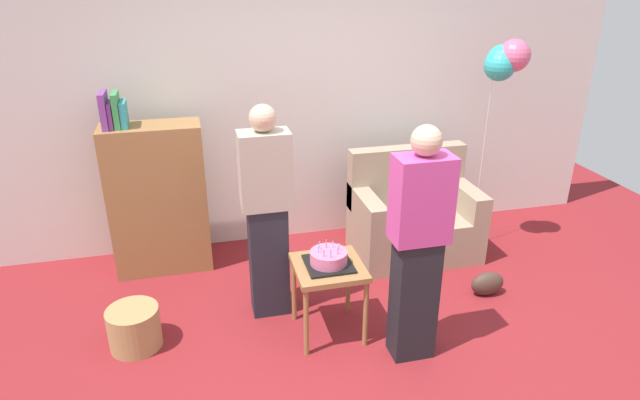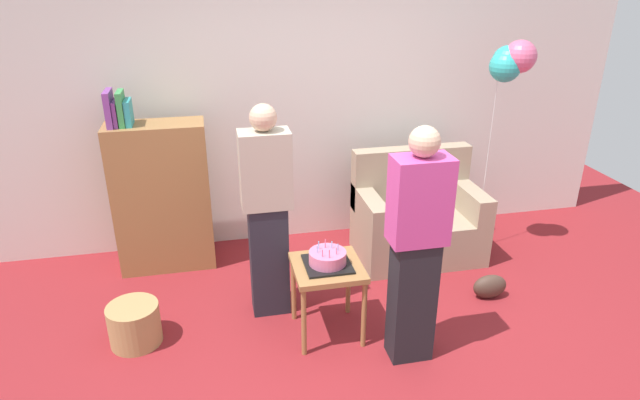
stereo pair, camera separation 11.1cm
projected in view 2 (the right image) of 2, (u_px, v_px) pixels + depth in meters
name	position (u px, v px, depth m)	size (l,w,h in m)	color
ground_plane	(370.00, 363.00, 3.68)	(8.00, 8.00, 0.00)	maroon
wall_back	(311.00, 99.00, 4.98)	(6.00, 0.10, 2.70)	silver
couch	(416.00, 219.00, 4.96)	(1.10, 0.70, 0.96)	gray
bookshelf	(162.00, 195.00, 4.63)	(0.80, 0.36, 1.58)	olive
side_table	(327.00, 275.00, 3.80)	(0.48, 0.48, 0.56)	olive
birthday_cake	(328.00, 259.00, 3.75)	(0.32, 0.32, 0.17)	black
person_blowing_candles	(267.00, 212.00, 3.93)	(0.36, 0.22, 1.63)	#23232D
person_holding_cake	(416.00, 248.00, 3.44)	(0.36, 0.22, 1.63)	black
wicker_basket	(134.00, 324.00, 3.83)	(0.36, 0.36, 0.30)	#A88451
handbag	(490.00, 286.00, 4.37)	(0.28, 0.14, 0.20)	#473328
balloon_bunch	(511.00, 61.00, 4.43)	(0.37, 0.31, 1.93)	silver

